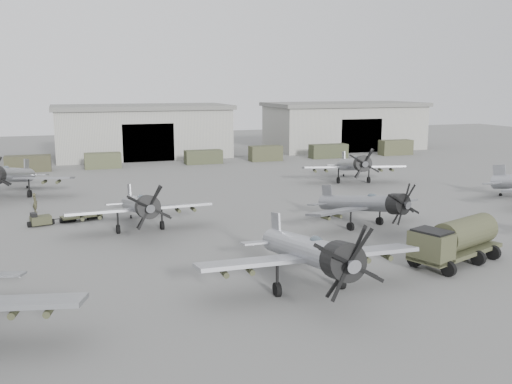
# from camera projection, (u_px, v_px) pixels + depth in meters

# --- Properties ---
(ground) EXTENTS (220.00, 220.00, 0.00)m
(ground) POSITION_uv_depth(u_px,v_px,m) (268.00, 263.00, 39.42)
(ground) COLOR #60605D
(ground) RESTS_ON ground
(hangar_center) EXTENTS (29.00, 14.80, 8.70)m
(hangar_center) POSITION_uv_depth(u_px,v_px,m) (142.00, 131.00, 96.19)
(hangar_center) COLOR #A5A59B
(hangar_center) RESTS_ON ground
(hangar_right) EXTENTS (29.00, 14.80, 8.70)m
(hangar_right) POSITION_uv_depth(u_px,v_px,m) (344.00, 125.00, 108.28)
(hangar_right) COLOR #A5A59B
(hangar_right) RESTS_ON ground
(support_truck_2) EXTENTS (6.12, 2.20, 2.29)m
(support_truck_2) POSITION_uv_depth(u_px,v_px,m) (28.00, 164.00, 80.05)
(support_truck_2) COLOR #393825
(support_truck_2) RESTS_ON ground
(support_truck_3) EXTENTS (5.17, 2.20, 2.26)m
(support_truck_3) POSITION_uv_depth(u_px,v_px,m) (103.00, 161.00, 83.29)
(support_truck_3) COLOR #474B31
(support_truck_3) RESTS_ON ground
(support_truck_4) EXTENTS (5.73, 2.20, 2.09)m
(support_truck_4) POSITION_uv_depth(u_px,v_px,m) (203.00, 157.00, 88.12)
(support_truck_4) COLOR #3C412A
(support_truck_4) RESTS_ON ground
(support_truck_5) EXTENTS (5.19, 2.20, 2.41)m
(support_truck_5) POSITION_uv_depth(u_px,v_px,m) (266.00, 153.00, 91.35)
(support_truck_5) COLOR #3F412B
(support_truck_5) RESTS_ON ground
(support_truck_6) EXTENTS (6.36, 2.20, 2.28)m
(support_truck_6) POSITION_uv_depth(u_px,v_px,m) (328.00, 151.00, 94.91)
(support_truck_6) COLOR #393E28
(support_truck_6) RESTS_ON ground
(support_truck_7) EXTENTS (5.78, 2.20, 2.58)m
(support_truck_7) POSITION_uv_depth(u_px,v_px,m) (396.00, 147.00, 98.99)
(support_truck_7) COLOR #44462D
(support_truck_7) RESTS_ON ground
(aircraft_near_1) EXTENTS (13.58, 12.22, 5.46)m
(aircraft_near_1) POSITION_uv_depth(u_px,v_px,m) (311.00, 253.00, 33.32)
(aircraft_near_1) COLOR #A0A2A9
(aircraft_near_1) RESTS_ON ground
(aircraft_mid_1) EXTENTS (12.17, 10.95, 4.87)m
(aircraft_mid_1) POSITION_uv_depth(u_px,v_px,m) (140.00, 206.00, 47.34)
(aircraft_mid_1) COLOR gray
(aircraft_mid_1) RESTS_ON ground
(aircraft_mid_2) EXTENTS (11.55, 10.39, 4.60)m
(aircraft_mid_2) POSITION_uv_depth(u_px,v_px,m) (367.00, 204.00, 48.65)
(aircraft_mid_2) COLOR gray
(aircraft_mid_2) RESTS_ON ground
(aircraft_far_0) EXTENTS (13.45, 12.11, 5.36)m
(aircraft_far_0) POSITION_uv_depth(u_px,v_px,m) (9.00, 176.00, 61.47)
(aircraft_far_0) COLOR gray
(aircraft_far_0) RESTS_ON ground
(aircraft_far_1) EXTENTS (12.85, 11.57, 5.12)m
(aircraft_far_1) POSITION_uv_depth(u_px,v_px,m) (354.00, 165.00, 70.53)
(aircraft_far_1) COLOR gray
(aircraft_far_1) RESTS_ON ground
(fuel_tanker) EXTENTS (8.29, 5.48, 3.04)m
(fuel_tanker) POSITION_uv_depth(u_px,v_px,m) (456.00, 239.00, 39.04)
(fuel_tanker) COLOR #40422B
(fuel_tanker) RESTS_ON ground
(tug_trailer) EXTENTS (6.22, 2.64, 1.23)m
(tug_trailer) POSITION_uv_depth(u_px,v_px,m) (56.00, 219.00, 50.37)
(tug_trailer) COLOR #3A3B27
(tug_trailer) RESTS_ON ground
(ground_crew) EXTENTS (0.66, 0.80, 1.89)m
(ground_crew) POSITION_uv_depth(u_px,v_px,m) (35.00, 203.00, 54.73)
(ground_crew) COLOR #3C3C27
(ground_crew) RESTS_ON ground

